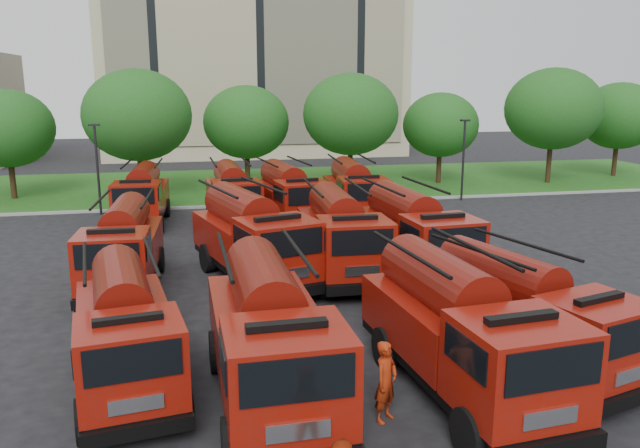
# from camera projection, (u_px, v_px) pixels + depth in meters

# --- Properties ---
(ground) EXTENTS (140.00, 140.00, 0.00)m
(ground) POSITION_uv_depth(u_px,v_px,m) (344.00, 304.00, 21.08)
(ground) COLOR black
(ground) RESTS_ON ground
(lawn) EXTENTS (70.00, 16.00, 0.12)m
(lawn) POSITION_uv_depth(u_px,v_px,m) (259.00, 184.00, 45.89)
(lawn) COLOR #154C14
(lawn) RESTS_ON ground
(curb) EXTENTS (70.00, 0.30, 0.14)m
(curb) POSITION_uv_depth(u_px,v_px,m) (274.00, 204.00, 38.15)
(curb) COLOR gray
(curb) RESTS_ON ground
(apartment_building) EXTENTS (30.00, 14.18, 25.00)m
(apartment_building) POSITION_uv_depth(u_px,v_px,m) (252.00, 32.00, 64.49)
(apartment_building) COLOR #C1B78F
(apartment_building) RESTS_ON ground
(tree_1) EXTENTS (5.71, 5.71, 6.98)m
(tree_1) POSITION_uv_depth(u_px,v_px,m) (7.00, 128.00, 38.85)
(tree_1) COLOR #382314
(tree_1) RESTS_ON ground
(tree_2) EXTENTS (6.72, 6.72, 8.22)m
(tree_2) POSITION_uv_depth(u_px,v_px,m) (137.00, 115.00, 38.83)
(tree_2) COLOR #382314
(tree_2) RESTS_ON ground
(tree_3) EXTENTS (5.88, 5.88, 7.19)m
(tree_3) POSITION_uv_depth(u_px,v_px,m) (246.00, 122.00, 42.76)
(tree_3) COLOR #382314
(tree_3) RESTS_ON ground
(tree_4) EXTENTS (6.55, 6.55, 8.01)m
(tree_4) POSITION_uv_depth(u_px,v_px,m) (351.00, 114.00, 42.60)
(tree_4) COLOR #382314
(tree_4) RESTS_ON ground
(tree_5) EXTENTS (5.46, 5.46, 6.68)m
(tree_5) POSITION_uv_depth(u_px,v_px,m) (441.00, 125.00, 45.14)
(tree_5) COLOR #382314
(tree_5) RESTS_ON ground
(tree_6) EXTENTS (6.89, 6.89, 8.42)m
(tree_6) POSITION_uv_depth(u_px,v_px,m) (553.00, 109.00, 45.05)
(tree_6) COLOR #382314
(tree_6) RESTS_ON ground
(tree_7) EXTENTS (6.05, 6.05, 7.39)m
(tree_7) POSITION_uv_depth(u_px,v_px,m) (619.00, 116.00, 48.49)
(tree_7) COLOR #382314
(tree_7) RESTS_ON ground
(lamp_post_0) EXTENTS (0.60, 0.25, 5.11)m
(lamp_post_0) POSITION_uv_depth(u_px,v_px,m) (97.00, 164.00, 34.87)
(lamp_post_0) COLOR black
(lamp_post_0) RESTS_ON ground
(lamp_post_1) EXTENTS (0.60, 0.25, 5.11)m
(lamp_post_1) POSITION_uv_depth(u_px,v_px,m) (464.00, 155.00, 39.25)
(lamp_post_1) COLOR black
(lamp_post_1) RESTS_ON ground
(fire_truck_0) EXTENTS (3.13, 6.66, 2.91)m
(fire_truck_0) POSITION_uv_depth(u_px,v_px,m) (125.00, 330.00, 15.12)
(fire_truck_0) COLOR black
(fire_truck_0) RESTS_ON ground
(fire_truck_1) EXTENTS (2.73, 7.15, 3.23)m
(fire_truck_1) POSITION_uv_depth(u_px,v_px,m) (270.00, 335.00, 14.38)
(fire_truck_1) COLOR black
(fire_truck_1) RESTS_ON ground
(fire_truck_2) EXTENTS (3.07, 7.24, 3.21)m
(fire_truck_2) POSITION_uv_depth(u_px,v_px,m) (459.00, 329.00, 14.77)
(fire_truck_2) COLOR black
(fire_truck_2) RESTS_ON ground
(fire_truck_3) EXTENTS (3.86, 6.79, 2.93)m
(fire_truck_3) POSITION_uv_depth(u_px,v_px,m) (525.00, 313.00, 16.22)
(fire_truck_3) COLOR black
(fire_truck_3) RESTS_ON ground
(fire_truck_4) EXTENTS (2.69, 6.79, 3.05)m
(fire_truck_4) POSITION_uv_depth(u_px,v_px,m) (123.00, 246.00, 22.55)
(fire_truck_4) COLOR black
(fire_truck_4) RESTS_ON ground
(fire_truck_5) EXTENTS (4.40, 7.75, 3.35)m
(fire_truck_5) POSITION_uv_depth(u_px,v_px,m) (252.00, 237.00, 23.29)
(fire_truck_5) COLOR black
(fire_truck_5) RESTS_ON ground
(fire_truck_6) EXTENTS (2.78, 7.16, 3.22)m
(fire_truck_6) POSITION_uv_depth(u_px,v_px,m) (341.00, 235.00, 23.95)
(fire_truck_6) COLOR black
(fire_truck_6) RESTS_ON ground
(fire_truck_7) EXTENTS (3.01, 7.31, 3.26)m
(fire_truck_7) POSITION_uv_depth(u_px,v_px,m) (414.00, 233.00, 24.07)
(fire_truck_7) COLOR black
(fire_truck_7) RESTS_ON ground
(fire_truck_8) EXTENTS (2.71, 6.75, 3.02)m
(fire_truck_8) POSITION_uv_depth(u_px,v_px,m) (142.00, 196.00, 32.84)
(fire_truck_8) COLOR black
(fire_truck_8) RESTS_ON ground
(fire_truck_9) EXTENTS (2.74, 6.94, 3.12)m
(fire_truck_9) POSITION_uv_depth(u_px,v_px,m) (232.00, 195.00, 32.82)
(fire_truck_9) COLOR black
(fire_truck_9) RESTS_ON ground
(fire_truck_10) EXTENTS (3.29, 7.25, 3.19)m
(fire_truck_10) POSITION_uv_depth(u_px,v_px,m) (289.00, 196.00, 32.33)
(fire_truck_10) COLOR black
(fire_truck_10) RESTS_ON ground
(fire_truck_11) EXTENTS (2.89, 7.14, 3.19)m
(fire_truck_11) POSITION_uv_depth(u_px,v_px,m) (354.00, 192.00, 33.47)
(fire_truck_11) COLOR black
(fire_truck_11) RESTS_ON ground
(firefighter_0) EXTENTS (0.83, 0.82, 1.85)m
(firefighter_0) POSITION_uv_depth(u_px,v_px,m) (385.00, 420.00, 13.85)
(firefighter_0) COLOR #9D270C
(firefighter_0) RESTS_ON ground
(firefighter_3) EXTENTS (1.18, 0.64, 1.79)m
(firefighter_3) POSITION_uv_depth(u_px,v_px,m) (561.00, 367.00, 16.43)
(firefighter_3) COLOR black
(firefighter_3) RESTS_ON ground
(firefighter_4) EXTENTS (0.96, 0.81, 1.68)m
(firefighter_4) POSITION_uv_depth(u_px,v_px,m) (104.00, 377.00, 15.84)
(firefighter_4) COLOR black
(firefighter_4) RESTS_ON ground
(firefighter_5) EXTENTS (1.57, 1.30, 1.57)m
(firefighter_5) POSITION_uv_depth(u_px,v_px,m) (403.00, 275.00, 24.33)
(firefighter_5) COLOR black
(firefighter_5) RESTS_ON ground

